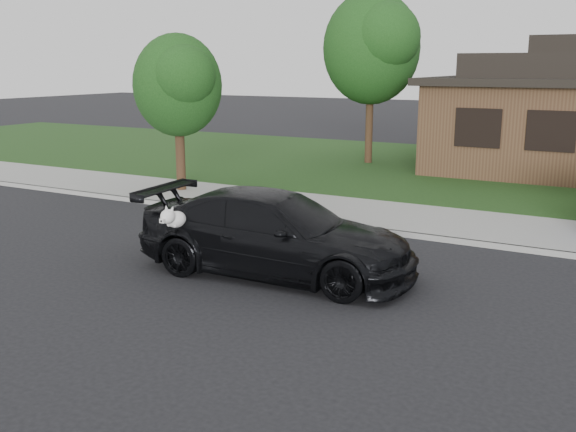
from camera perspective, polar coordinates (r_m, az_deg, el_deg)
The scene contains 7 objects.
ground at distance 11.69m, azimuth 4.50°, elevation -5.75°, with size 120.00×120.00×0.00m, color black.
sidewalk at distance 16.20m, azimuth 11.67°, elevation -0.35°, with size 60.00×3.00×0.12m, color gray.
curb at distance 14.81m, azimuth 9.99°, elevation -1.56°, with size 60.00×0.12×0.12m, color gray.
lawn at distance 23.84m, azimuth 17.27°, elevation 3.67°, with size 60.00×13.00×0.13m, color #193814.
sedan at distance 11.86m, azimuth -1.11°, elevation -1.56°, with size 5.38×2.66×1.53m.
tree_0 at distance 24.62m, azimuth 7.69°, elevation 14.75°, with size 3.78×3.60×6.34m.
tree_2 at distance 19.28m, azimuth -9.67°, elevation 11.51°, with size 2.73×2.60×4.59m.
Camera 1 is at (4.41, -10.13, 3.81)m, focal length 40.00 mm.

